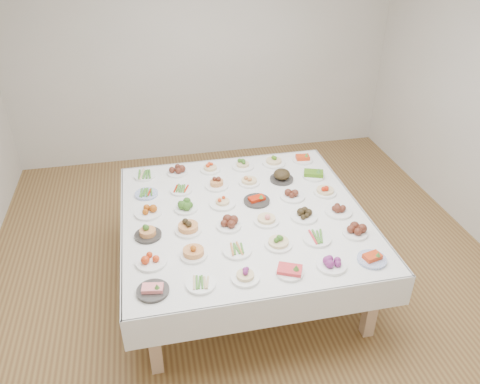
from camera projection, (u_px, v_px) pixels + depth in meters
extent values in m
plane|color=olive|center=(244.00, 264.00, 4.63)|extent=(5.00, 5.00, 0.00)
cube|color=silver|center=(203.00, 55.00, 5.98)|extent=(5.00, 0.02, 2.80)
cube|color=white|center=(244.00, 216.00, 4.08)|extent=(2.08, 2.08, 0.06)
cube|color=white|center=(223.00, 171.00, 5.00)|extent=(2.10, 0.01, 0.28)
cube|color=white|center=(275.00, 312.00, 3.28)|extent=(2.10, 0.02, 0.28)
cube|color=white|center=(353.00, 213.00, 4.32)|extent=(0.01, 2.10, 0.28)
cube|color=white|center=(124.00, 242.00, 3.96)|extent=(0.02, 2.10, 0.28)
cube|color=tan|center=(154.00, 338.00, 3.41)|extent=(0.09, 0.09, 0.69)
cube|color=tan|center=(372.00, 303.00, 3.72)|extent=(0.09, 0.09, 0.69)
cube|color=tan|center=(145.00, 210.00, 4.84)|extent=(0.09, 0.09, 0.69)
cube|color=tan|center=(303.00, 192.00, 5.15)|extent=(0.09, 0.09, 0.69)
cylinder|color=#2E2B29|center=(153.00, 291.00, 3.24)|extent=(0.22, 0.22, 0.02)
cylinder|color=white|center=(201.00, 285.00, 3.30)|extent=(0.21, 0.21, 0.02)
cylinder|color=white|center=(245.00, 278.00, 3.35)|extent=(0.21, 0.21, 0.02)
cylinder|color=white|center=(289.00, 272.00, 3.40)|extent=(0.20, 0.20, 0.02)
cylinder|color=white|center=(331.00, 265.00, 3.47)|extent=(0.22, 0.22, 0.02)
cylinder|color=#4C66B2|center=(372.00, 260.00, 3.52)|extent=(0.22, 0.22, 0.02)
cylinder|color=white|center=(151.00, 262.00, 3.50)|extent=(0.23, 0.23, 0.02)
cylinder|color=white|center=(194.00, 255.00, 3.57)|extent=(0.21, 0.21, 0.02)
cylinder|color=white|center=(237.00, 251.00, 3.62)|extent=(0.23, 0.23, 0.02)
cylinder|color=white|center=(278.00, 245.00, 3.68)|extent=(0.22, 0.22, 0.02)
cylinder|color=white|center=(317.00, 239.00, 3.74)|extent=(0.22, 0.22, 0.02)
cylinder|color=white|center=(355.00, 233.00, 3.81)|extent=(0.20, 0.20, 0.02)
cylinder|color=#2E2B29|center=(148.00, 236.00, 3.78)|extent=(0.22, 0.22, 0.02)
cylinder|color=white|center=(188.00, 230.00, 3.84)|extent=(0.22, 0.22, 0.02)
cylinder|color=white|center=(229.00, 226.00, 3.89)|extent=(0.21, 0.21, 0.02)
cylinder|color=white|center=(266.00, 221.00, 3.95)|extent=(0.21, 0.21, 0.02)
cylinder|color=white|center=(304.00, 217.00, 4.00)|extent=(0.23, 0.23, 0.02)
cylinder|color=white|center=(338.00, 212.00, 4.07)|extent=(0.23, 0.23, 0.02)
cylinder|color=white|center=(148.00, 213.00, 4.06)|extent=(0.23, 0.23, 0.02)
cylinder|color=white|center=(186.00, 209.00, 4.12)|extent=(0.21, 0.21, 0.02)
cylinder|color=white|center=(223.00, 204.00, 4.18)|extent=(0.23, 0.23, 0.02)
cylinder|color=#2E2B29|center=(257.00, 201.00, 4.22)|extent=(0.23, 0.23, 0.02)
cylinder|color=white|center=(292.00, 197.00, 4.28)|extent=(0.22, 0.22, 0.02)
cylinder|color=white|center=(325.00, 193.00, 4.34)|extent=(0.21, 0.21, 0.02)
cylinder|color=#4C66B2|center=(146.00, 194.00, 4.32)|extent=(0.21, 0.21, 0.02)
cylinder|color=white|center=(181.00, 190.00, 4.38)|extent=(0.20, 0.20, 0.02)
cylinder|color=white|center=(217.00, 186.00, 4.44)|extent=(0.22, 0.22, 0.02)
cylinder|color=white|center=(249.00, 183.00, 4.49)|extent=(0.20, 0.20, 0.02)
cylinder|color=#2E2B29|center=(282.00, 179.00, 4.55)|extent=(0.22, 0.22, 0.02)
cylinder|color=white|center=(313.00, 176.00, 4.60)|extent=(0.22, 0.22, 0.02)
cylinder|color=white|center=(145.00, 176.00, 4.60)|extent=(0.20, 0.20, 0.02)
cylinder|color=white|center=(178.00, 173.00, 4.66)|extent=(0.20, 0.20, 0.02)
cylinder|color=white|center=(210.00, 170.00, 4.71)|extent=(0.20, 0.20, 0.02)
cylinder|color=white|center=(243.00, 167.00, 4.77)|extent=(0.22, 0.22, 0.02)
cylinder|color=white|center=(274.00, 163.00, 4.83)|extent=(0.23, 0.23, 0.02)
cylinder|color=white|center=(302.00, 160.00, 4.89)|extent=(0.21, 0.21, 0.02)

